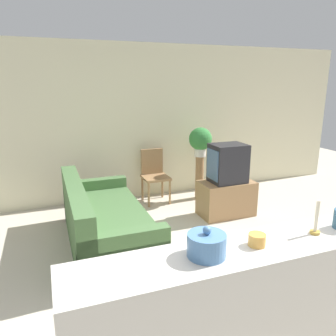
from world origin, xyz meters
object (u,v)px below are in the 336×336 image
at_px(television, 228,163).
at_px(potted_plant, 200,140).
at_px(couch, 104,224).
at_px(decorative_bowl, 207,245).
at_px(wooden_chair, 154,173).

xyz_separation_m(television, potted_plant, (-0.05, 0.84, 0.23)).
relative_size(couch, decorative_bowl, 8.74).
distance_m(wooden_chair, decorative_bowl, 3.80).
bearing_deg(couch, television, 9.21).
bearing_deg(potted_plant, couch, -148.82).
bearing_deg(wooden_chair, couch, -130.16).
bearing_deg(television, decorative_bowl, -123.18).
bearing_deg(decorative_bowl, wooden_chair, 76.54).
relative_size(television, wooden_chair, 0.65).
distance_m(couch, decorative_bowl, 2.47).
bearing_deg(couch, decorative_bowl, -83.83).
xyz_separation_m(potted_plant, decorative_bowl, (-1.67, -3.48, 0.03)).
relative_size(couch, television, 3.51).
xyz_separation_m(wooden_chair, potted_plant, (0.80, -0.17, 0.56)).
bearing_deg(wooden_chair, potted_plant, -12.00).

